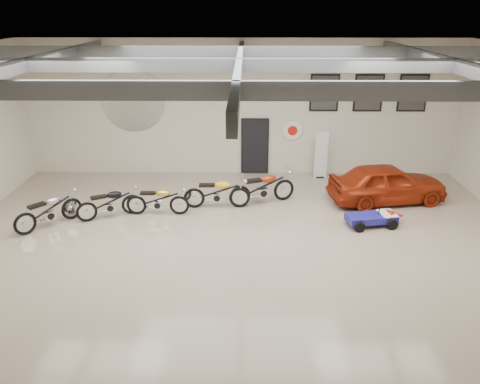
{
  "coord_description": "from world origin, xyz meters",
  "views": [
    {
      "loc": [
        0.17,
        -11.16,
        6.03
      ],
      "look_at": [
        0.0,
        1.2,
        1.1
      ],
      "focal_mm": 35.0,
      "sensor_mm": 36.0,
      "label": 1
    }
  ],
  "objects_px": {
    "motorcycle_silver": "(48,210)",
    "vintage_car": "(387,183)",
    "motorcycle_red": "(262,187)",
    "motorcycle_black": "(109,202)",
    "motorcycle_gold": "(158,200)",
    "banner_stand": "(321,155)",
    "motorcycle_yellow": "(217,192)",
    "go_kart": "(376,215)"
  },
  "relations": [
    {
      "from": "motorcycle_gold",
      "to": "go_kart",
      "type": "relative_size",
      "value": 1.06
    },
    {
      "from": "banner_stand",
      "to": "motorcycle_black",
      "type": "distance_m",
      "value": 7.87
    },
    {
      "from": "motorcycle_yellow",
      "to": "vintage_car",
      "type": "height_order",
      "value": "vintage_car"
    },
    {
      "from": "vintage_car",
      "to": "motorcycle_red",
      "type": "bearing_deg",
      "value": 82.33
    },
    {
      "from": "motorcycle_silver",
      "to": "motorcycle_black",
      "type": "relative_size",
      "value": 1.06
    },
    {
      "from": "motorcycle_silver",
      "to": "motorcycle_yellow",
      "type": "relative_size",
      "value": 0.99
    },
    {
      "from": "motorcycle_gold",
      "to": "motorcycle_yellow",
      "type": "xyz_separation_m",
      "value": [
        1.79,
        0.55,
        0.04
      ]
    },
    {
      "from": "motorcycle_black",
      "to": "motorcycle_yellow",
      "type": "bearing_deg",
      "value": -12.73
    },
    {
      "from": "motorcycle_yellow",
      "to": "go_kart",
      "type": "xyz_separation_m",
      "value": [
        4.76,
        -1.24,
        -0.21
      ]
    },
    {
      "from": "motorcycle_black",
      "to": "motorcycle_gold",
      "type": "relative_size",
      "value": 1.02
    },
    {
      "from": "go_kart",
      "to": "banner_stand",
      "type": "bearing_deg",
      "value": 93.39
    },
    {
      "from": "motorcycle_silver",
      "to": "motorcycle_black",
      "type": "distance_m",
      "value": 1.72
    },
    {
      "from": "motorcycle_black",
      "to": "go_kart",
      "type": "bearing_deg",
      "value": -29.85
    },
    {
      "from": "motorcycle_yellow",
      "to": "motorcycle_red",
      "type": "relative_size",
      "value": 0.92
    },
    {
      "from": "motorcycle_gold",
      "to": "motorcycle_red",
      "type": "bearing_deg",
      "value": 15.48
    },
    {
      "from": "vintage_car",
      "to": "motorcycle_black",
      "type": "bearing_deg",
      "value": 88.18
    },
    {
      "from": "banner_stand",
      "to": "vintage_car",
      "type": "distance_m",
      "value": 2.97
    },
    {
      "from": "motorcycle_gold",
      "to": "motorcycle_silver",
      "type": "bearing_deg",
      "value": -163.59
    },
    {
      "from": "motorcycle_gold",
      "to": "vintage_car",
      "type": "xyz_separation_m",
      "value": [
        7.34,
        1.12,
        0.15
      ]
    },
    {
      "from": "banner_stand",
      "to": "motorcycle_yellow",
      "type": "height_order",
      "value": "banner_stand"
    },
    {
      "from": "motorcycle_black",
      "to": "vintage_car",
      "type": "relative_size",
      "value": 0.51
    },
    {
      "from": "motorcycle_silver",
      "to": "vintage_car",
      "type": "height_order",
      "value": "vintage_car"
    },
    {
      "from": "banner_stand",
      "to": "motorcycle_black",
      "type": "bearing_deg",
      "value": -159.44
    },
    {
      "from": "motorcycle_red",
      "to": "vintage_car",
      "type": "distance_m",
      "value": 4.09
    },
    {
      "from": "motorcycle_yellow",
      "to": "go_kart",
      "type": "bearing_deg",
      "value": -16.92
    },
    {
      "from": "motorcycle_black",
      "to": "vintage_car",
      "type": "bearing_deg",
      "value": -17.79
    },
    {
      "from": "motorcycle_yellow",
      "to": "go_kart",
      "type": "relative_size",
      "value": 1.16
    },
    {
      "from": "motorcycle_red",
      "to": "vintage_car",
      "type": "relative_size",
      "value": 0.59
    },
    {
      "from": "motorcycle_yellow",
      "to": "vintage_car",
      "type": "xyz_separation_m",
      "value": [
        5.54,
        0.57,
        0.11
      ]
    },
    {
      "from": "vintage_car",
      "to": "motorcycle_yellow",
      "type": "bearing_deg",
      "value": 85.16
    },
    {
      "from": "go_kart",
      "to": "motorcycle_silver",
      "type": "bearing_deg",
      "value": 170.41
    },
    {
      "from": "motorcycle_gold",
      "to": "motorcycle_red",
      "type": "distance_m",
      "value": 3.37
    },
    {
      "from": "motorcycle_red",
      "to": "vintage_car",
      "type": "bearing_deg",
      "value": -19.3
    },
    {
      "from": "banner_stand",
      "to": "go_kart",
      "type": "xyz_separation_m",
      "value": [
        1.05,
        -4.13,
        -0.58
      ]
    },
    {
      "from": "motorcycle_yellow",
      "to": "motorcycle_gold",
      "type": "bearing_deg",
      "value": -165.14
    },
    {
      "from": "go_kart",
      "to": "vintage_car",
      "type": "bearing_deg",
      "value": 55.77
    },
    {
      "from": "motorcycle_silver",
      "to": "motorcycle_black",
      "type": "bearing_deg",
      "value": -26.67
    },
    {
      "from": "motorcycle_gold",
      "to": "vintage_car",
      "type": "relative_size",
      "value": 0.5
    },
    {
      "from": "banner_stand",
      "to": "go_kart",
      "type": "height_order",
      "value": "banner_stand"
    },
    {
      "from": "motorcycle_silver",
      "to": "motorcycle_red",
      "type": "height_order",
      "value": "motorcycle_red"
    },
    {
      "from": "go_kart",
      "to": "motorcycle_gold",
      "type": "bearing_deg",
      "value": 163.18
    },
    {
      "from": "banner_stand",
      "to": "motorcycle_yellow",
      "type": "xyz_separation_m",
      "value": [
        -3.71,
        -2.89,
        -0.36
      ]
    }
  ]
}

